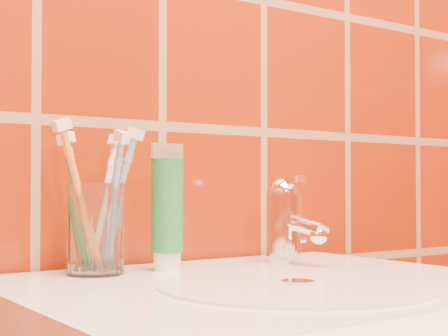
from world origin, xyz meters
TOP-DOWN VIEW (x-y plane):
  - glass_tumbler at (-0.14, 1.12)m, footprint 0.09×0.09m
  - toothpaste_tube at (-0.05, 1.10)m, footprint 0.04×0.04m
  - faucet at (0.14, 1.09)m, footprint 0.05×0.11m
  - toothbrush_0 at (-0.11, 1.12)m, footprint 0.12×0.11m
  - toothbrush_1 at (-0.12, 1.14)m, footprint 0.12×0.11m
  - toothbrush_2 at (-0.16, 1.11)m, footprint 0.10×0.09m
  - toothbrush_3 at (-0.15, 1.14)m, footprint 0.08×0.11m
  - toothbrush_4 at (-0.13, 1.10)m, footprint 0.04×0.12m

SIDE VIEW (x-z plane):
  - glass_tumbler at x=-0.14m, z-range 0.85..0.96m
  - faucet at x=0.14m, z-range 0.85..0.97m
  - toothpaste_tube at x=-0.05m, z-range 0.84..1.01m
  - toothbrush_1 at x=-0.12m, z-range 0.84..1.03m
  - toothbrush_4 at x=-0.13m, z-range 0.84..1.03m
  - toothbrush_3 at x=-0.15m, z-range 0.84..1.03m
  - toothbrush_0 at x=-0.11m, z-range 0.84..1.03m
  - toothbrush_2 at x=-0.16m, z-range 0.85..1.04m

